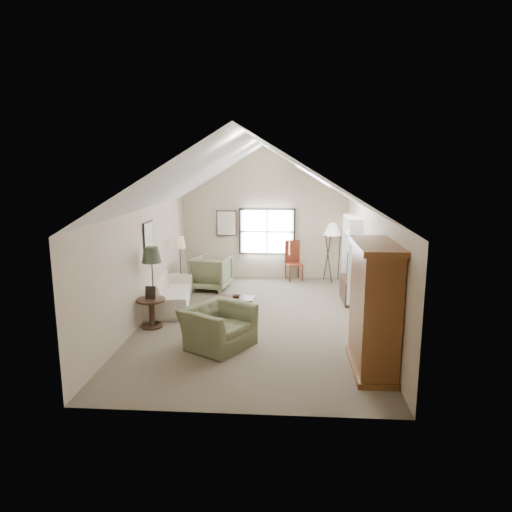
# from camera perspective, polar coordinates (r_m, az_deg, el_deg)

# --- Properties ---
(room_shell) EXTENTS (5.01, 8.01, 4.00)m
(room_shell) POSITION_cam_1_polar(r_m,az_deg,el_deg) (9.88, -0.16, 9.87)
(room_shell) COLOR brown
(room_shell) RESTS_ON ground
(window) EXTENTS (1.72, 0.08, 1.42)m
(window) POSITION_cam_1_polar(r_m,az_deg,el_deg) (13.97, 1.39, 3.06)
(window) COLOR black
(window) RESTS_ON room_shell
(skylight) EXTENTS (0.80, 1.20, 0.52)m
(skylight) POSITION_cam_1_polar(r_m,az_deg,el_deg) (10.78, 7.20, 9.97)
(skylight) COLOR white
(skylight) RESTS_ON room_shell
(wall_art) EXTENTS (1.97, 3.71, 0.88)m
(wall_art) POSITION_cam_1_polar(r_m,az_deg,el_deg) (12.20, -8.37, 3.05)
(wall_art) COLOR black
(wall_art) RESTS_ON room_shell
(armoire) EXTENTS (0.60, 1.50, 2.20)m
(armoire) POSITION_cam_1_polar(r_m,az_deg,el_deg) (7.96, 14.54, -6.29)
(armoire) COLOR brown
(armoire) RESTS_ON ground
(tv_alcove) EXTENTS (0.32, 1.30, 2.10)m
(tv_alcove) POSITION_cam_1_polar(r_m,az_deg,el_deg) (11.80, 11.81, -0.20)
(tv_alcove) COLOR white
(tv_alcove) RESTS_ON ground
(media_console) EXTENTS (0.34, 1.18, 0.60)m
(media_console) POSITION_cam_1_polar(r_m,az_deg,el_deg) (11.99, 11.55, -4.18)
(media_console) COLOR #382316
(media_console) RESTS_ON ground
(tv_panel) EXTENTS (0.05, 0.90, 0.55)m
(tv_panel) POSITION_cam_1_polar(r_m,az_deg,el_deg) (11.85, 11.67, -1.29)
(tv_panel) COLOR black
(tv_panel) RESTS_ON media_console
(sofa) EXTENTS (1.36, 2.65, 0.74)m
(sofa) POSITION_cam_1_polar(r_m,az_deg,el_deg) (11.63, -10.71, -4.28)
(sofa) COLOR white
(sofa) RESTS_ON ground
(armchair_near) EXTENTS (1.56, 1.61, 0.80)m
(armchair_near) POSITION_cam_1_polar(r_m,az_deg,el_deg) (8.92, -4.76, -8.78)
(armchair_near) COLOR #5D6446
(armchair_near) RESTS_ON ground
(armchair_far) EXTENTS (1.17, 1.19, 0.94)m
(armchair_far) POSITION_cam_1_polar(r_m,az_deg,el_deg) (12.92, -5.63, -2.11)
(armchair_far) COLOR #6A6C4B
(armchair_far) RESTS_ON ground
(coffee_table) EXTENTS (0.87, 0.52, 0.43)m
(coffee_table) POSITION_cam_1_polar(r_m,az_deg,el_deg) (10.73, -2.49, -6.29)
(coffee_table) COLOR #3B2718
(coffee_table) RESTS_ON ground
(bowl) EXTENTS (0.21, 0.21, 0.05)m
(bowl) POSITION_cam_1_polar(r_m,az_deg,el_deg) (10.66, -2.50, -5.06)
(bowl) COLOR #3B1F18
(bowl) RESTS_ON coffee_table
(side_table) EXTENTS (0.72, 0.72, 0.63)m
(side_table) POSITION_cam_1_polar(r_m,az_deg,el_deg) (10.18, -12.95, -6.96)
(side_table) COLOR #372316
(side_table) RESTS_ON ground
(side_chair) EXTENTS (0.59, 0.59, 1.21)m
(side_chair) POSITION_cam_1_polar(r_m,az_deg,el_deg) (13.86, 4.81, -0.60)
(side_chair) COLOR brown
(side_chair) RESTS_ON ground
(tripod_lamp) EXTENTS (0.65, 0.65, 1.79)m
(tripod_lamp) POSITION_cam_1_polar(r_m,az_deg,el_deg) (13.86, 9.46, 0.52)
(tripod_lamp) COLOR white
(tripod_lamp) RESTS_ON ground
(dark_lamp) EXTENTS (0.48, 0.48, 1.76)m
(dark_lamp) POSITION_cam_1_polar(r_m,az_deg,el_deg) (10.20, -12.77, -3.60)
(dark_lamp) COLOR black
(dark_lamp) RESTS_ON ground
(tan_lamp) EXTENTS (0.36, 0.36, 1.58)m
(tan_lamp) POSITION_cam_1_polar(r_m,az_deg,el_deg) (12.66, -9.43, -0.99)
(tan_lamp) COLOR tan
(tan_lamp) RESTS_ON ground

